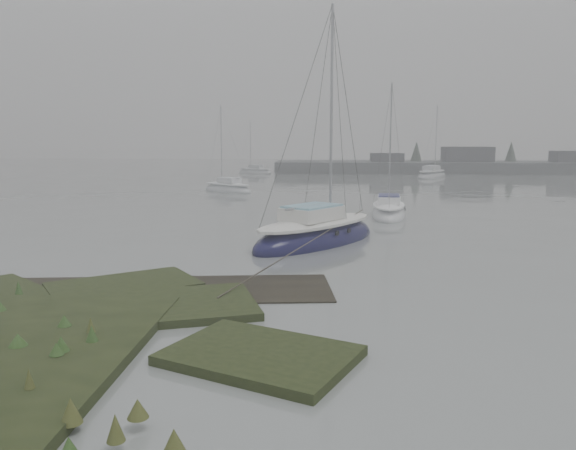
% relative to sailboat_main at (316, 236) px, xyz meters
% --- Properties ---
extents(ground, '(160.00, 160.00, 0.00)m').
position_rel_sailboat_main_xyz_m(ground, '(-1.49, 18.01, -0.32)').
color(ground, slate).
rests_on(ground, ground).
extents(far_shoreline, '(60.00, 8.00, 4.15)m').
position_rel_sailboat_main_xyz_m(far_shoreline, '(25.35, 49.91, 0.53)').
color(far_shoreline, '#4C4F51').
rests_on(far_shoreline, ground).
extents(sailboat_main, '(6.35, 7.37, 10.41)m').
position_rel_sailboat_main_xyz_m(sailboat_main, '(0.00, 0.00, 0.00)').
color(sailboat_main, black).
rests_on(sailboat_main, ground).
extents(sailboat_white, '(2.47, 5.79, 7.93)m').
position_rel_sailboat_main_xyz_m(sailboat_white, '(3.95, 8.34, -0.08)').
color(sailboat_white, silver).
rests_on(sailboat_white, ground).
extents(sailboat_far_a, '(5.20, 4.72, 7.49)m').
position_rel_sailboat_main_xyz_m(sailboat_far_a, '(-7.42, 22.51, -0.09)').
color(sailboat_far_a, silver).
rests_on(sailboat_far_a, ground).
extents(sailboat_far_b, '(5.03, 6.24, 8.65)m').
position_rel_sailboat_main_xyz_m(sailboat_far_b, '(12.59, 40.67, -0.05)').
color(sailboat_far_b, '#A8AEB2').
rests_on(sailboat_far_b, ground).
extents(sailboat_far_c, '(5.04, 3.96, 6.95)m').
position_rel_sailboat_main_xyz_m(sailboat_far_c, '(-8.01, 46.74, -0.11)').
color(sailboat_far_c, '#B0B4BA').
rests_on(sailboat_far_c, ground).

